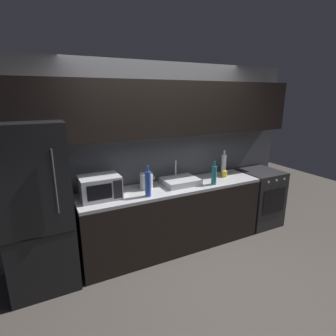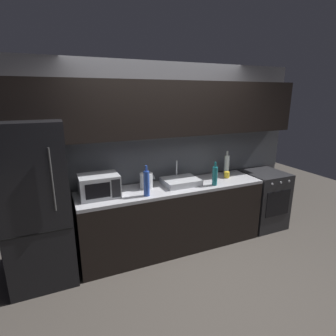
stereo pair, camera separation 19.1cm
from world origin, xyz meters
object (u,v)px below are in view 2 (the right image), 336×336
Objects in this scene: microwave at (99,186)px; wine_bottle_clear at (227,165)px; wine_bottle_blue at (147,183)px; oven_range at (263,199)px; mug_yellow at (227,175)px; kettle at (146,181)px; wine_bottle_teal at (215,176)px; refrigerator at (37,205)px.

microwave is 1.94m from wine_bottle_clear.
wine_bottle_blue reaches higher than microwave.
mug_yellow is (-0.73, 0.03, 0.50)m from oven_range.
wine_bottle_clear is at bearing 3.85° from kettle.
microwave reaches higher than oven_range.
mug_yellow is (0.35, 0.21, -0.09)m from wine_bottle_teal.
mug_yellow is at bearing -123.50° from wine_bottle_clear.
refrigerator is 3.28m from oven_range.
wine_bottle_clear is 4.00× the size of mug_yellow.
wine_bottle_clear is at bearing 3.68° from refrigerator.
wine_bottle_clear is (-0.63, 0.17, 0.60)m from oven_range.
wine_bottle_teal is (1.49, -0.20, -0.00)m from microwave.
oven_range is (3.24, -0.00, -0.47)m from refrigerator.
wine_bottle_clear is at bearing 56.50° from mug_yellow.
kettle is at bearing 163.44° from wine_bottle_teal.
oven_range is 4.02× the size of kettle.
refrigerator is 1.23m from wine_bottle_blue.
wine_bottle_clear is 1.45m from wine_bottle_blue.
kettle is (0.61, 0.06, -0.03)m from microwave.
wine_bottle_teal is (-1.07, -0.18, 0.58)m from oven_range.
microwave is 1.22× the size of wine_bottle_blue.
wine_bottle_blue is (-0.09, -0.26, 0.06)m from kettle.
wine_bottle_clear is at bearing 38.50° from wine_bottle_teal.
refrigerator reaches higher than oven_range.
refrigerator reaches higher than microwave.
wine_bottle_teal is at bearing -16.56° from kettle.
oven_range is 2.46× the size of wine_bottle_clear.
wine_bottle_clear reaches higher than microwave.
wine_bottle_clear reaches higher than oven_range.
oven_range is 2.03m from kettle.
mug_yellow is (1.31, 0.21, -0.11)m from wine_bottle_blue.
microwave is 1.26× the size of wine_bottle_clear.
refrigerator reaches higher than mug_yellow.
wine_bottle_blue is 4.13× the size of mug_yellow.
wine_bottle_blue is at bearing -174.87° from oven_range.
refrigerator is 4.85× the size of wine_bottle_blue.
refrigerator is 2.18m from wine_bottle_teal.
wine_bottle_teal is 3.52× the size of mug_yellow.
mug_yellow is at bearing 177.66° from oven_range.
refrigerator is at bearing 175.22° from wine_bottle_teal.
refrigerator is 2.52m from mug_yellow.
wine_bottle_blue is (-1.41, -0.35, 0.01)m from wine_bottle_clear.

